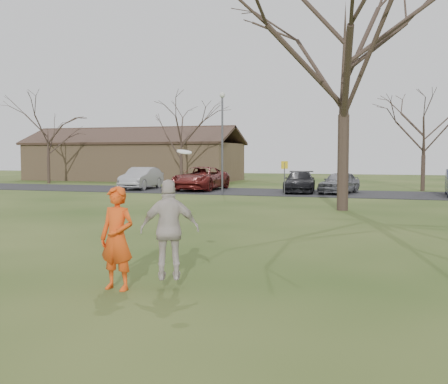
% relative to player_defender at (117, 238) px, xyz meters
% --- Properties ---
extents(ground, '(120.00, 120.00, 0.00)m').
position_rel_player_defender_xyz_m(ground, '(0.61, 0.50, -0.94)').
color(ground, '#1E380F').
rests_on(ground, ground).
extents(parking_strip, '(62.00, 6.50, 0.04)m').
position_rel_player_defender_xyz_m(parking_strip, '(0.61, 25.50, -0.92)').
color(parking_strip, black).
rests_on(parking_strip, ground).
extents(player_defender, '(0.74, 0.54, 1.89)m').
position_rel_player_defender_xyz_m(player_defender, '(0.00, 0.00, 0.00)').
color(player_defender, '#E14712').
rests_on(player_defender, ground).
extents(car_1, '(1.86, 4.71, 1.52)m').
position_rel_player_defender_xyz_m(car_1, '(-12.22, 25.61, -0.14)').
color(car_1, '#9D9DA2').
rests_on(car_1, parking_strip).
extents(car_2, '(2.66, 5.72, 1.58)m').
position_rel_player_defender_xyz_m(car_2, '(-7.88, 25.89, -0.11)').
color(car_2, maroon).
rests_on(car_2, parking_strip).
extents(car_3, '(2.43, 4.87, 1.36)m').
position_rel_player_defender_xyz_m(car_3, '(-1.03, 25.67, -0.22)').
color(car_3, black).
rests_on(car_3, parking_strip).
extents(car_4, '(2.59, 4.28, 1.36)m').
position_rel_player_defender_xyz_m(car_4, '(1.49, 25.48, -0.22)').
color(car_4, slate).
rests_on(car_4, parking_strip).
extents(catching_play, '(1.16, 0.82, 2.38)m').
position_rel_player_defender_xyz_m(catching_play, '(0.90, 0.32, 0.16)').
color(catching_play, beige).
rests_on(catching_play, ground).
extents(building, '(20.60, 8.50, 5.14)m').
position_rel_player_defender_xyz_m(building, '(-19.39, 38.50, 0.99)').
color(building, '#8C6D4C').
rests_on(building, ground).
extents(lamp_post, '(0.34, 0.34, 6.27)m').
position_rel_player_defender_xyz_m(lamp_post, '(-5.39, 23.00, 3.03)').
color(lamp_post, '#47474C').
rests_on(lamp_post, ground).
extents(sign_yellow, '(0.35, 0.35, 2.08)m').
position_rel_player_defender_xyz_m(sign_yellow, '(-1.39, 22.50, 0.51)').
color(sign_yellow, '#47474C').
rests_on(sign_yellow, ground).
extents(big_tree, '(9.00, 9.00, 14.00)m').
position_rel_player_defender_xyz_m(big_tree, '(2.61, 15.50, 6.06)').
color(big_tree, '#352821').
rests_on(big_tree, ground).
extents(small_tree_row, '(55.00, 5.90, 8.50)m').
position_rel_player_defender_xyz_m(small_tree_row, '(4.99, 30.56, 2.95)').
color(small_tree_row, '#352821').
rests_on(small_tree_row, ground).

